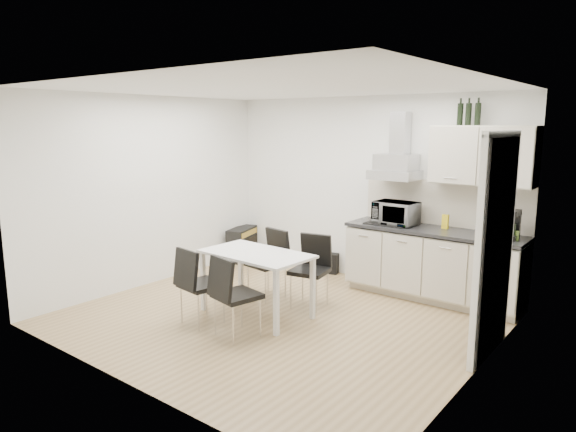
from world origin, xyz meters
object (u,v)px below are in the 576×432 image
(kitchenette, at_px, (438,236))
(chair_near_right, at_px, (237,296))
(chair_far_right, at_px, (309,272))
(floor_speaker, at_px, (332,263))
(guitar_amp, at_px, (242,244))
(chair_far_left, at_px, (267,265))
(chair_near_left, at_px, (202,286))
(dining_table, at_px, (256,260))

(kitchenette, distance_m, chair_near_right, 2.71)
(chair_far_right, bearing_deg, floor_speaker, -78.85)
(chair_near_right, bearing_deg, chair_far_right, 98.71)
(kitchenette, height_order, guitar_amp, kitchenette)
(chair_far_left, xyz_separation_m, guitar_amp, (-1.54, 1.19, -0.17))
(chair_near_right, distance_m, guitar_amp, 3.13)
(kitchenette, distance_m, chair_near_left, 2.98)
(chair_near_left, height_order, chair_near_right, same)
(chair_near_left, xyz_separation_m, chair_near_right, (0.56, -0.02, 0.00))
(chair_far_right, bearing_deg, chair_far_left, -5.26)
(chair_far_right, distance_m, chair_near_left, 1.33)
(chair_far_left, bearing_deg, chair_near_right, 124.85)
(dining_table, relative_size, chair_far_right, 1.48)
(dining_table, bearing_deg, chair_near_left, -115.08)
(floor_speaker, bearing_deg, chair_far_left, -110.24)
(chair_far_right, relative_size, guitar_amp, 1.27)
(kitchenette, distance_m, chair_far_left, 2.19)
(guitar_amp, bearing_deg, dining_table, -60.13)
(kitchenette, xyz_separation_m, guitar_amp, (-3.28, -0.08, -0.56))
(dining_table, distance_m, guitar_amp, 2.54)
(kitchenette, distance_m, dining_table, 2.32)
(kitchenette, height_order, chair_far_left, kitchenette)
(dining_table, relative_size, guitar_amp, 1.88)
(chair_near_left, distance_m, floor_speaker, 2.56)
(chair_far_right, relative_size, chair_near_left, 1.00)
(kitchenette, bearing_deg, chair_far_right, -132.66)
(guitar_amp, bearing_deg, kitchenette, -15.49)
(chair_far_left, height_order, chair_near_left, same)
(chair_far_left, relative_size, chair_near_left, 1.00)
(guitar_amp, relative_size, floor_speaker, 2.29)
(kitchenette, relative_size, chair_far_left, 2.86)
(chair_far_right, bearing_deg, kitchenette, -143.74)
(kitchenette, xyz_separation_m, floor_speaker, (-1.68, 0.17, -0.68))
(chair_near_right, relative_size, guitar_amp, 1.27)
(chair_near_right, height_order, guitar_amp, chair_near_right)
(chair_near_left, bearing_deg, dining_table, 70.79)
(chair_far_left, relative_size, chair_far_right, 1.00)
(chair_far_right, height_order, floor_speaker, chair_far_right)
(kitchenette, bearing_deg, floor_speaker, 174.37)
(dining_table, xyz_separation_m, chair_far_left, (-0.29, 0.53, -0.22))
(dining_table, bearing_deg, kitchenette, 53.71)
(kitchenette, bearing_deg, chair_near_right, -116.32)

